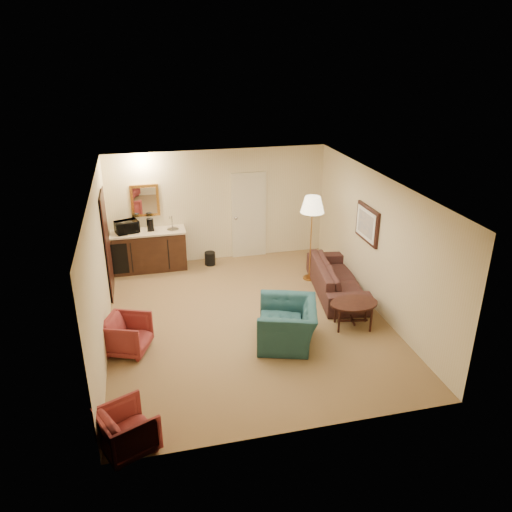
# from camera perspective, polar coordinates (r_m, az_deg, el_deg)

# --- Properties ---
(ground) EXTENTS (6.00, 6.00, 0.00)m
(ground) POSITION_cam_1_polar(r_m,az_deg,el_deg) (9.40, -1.00, -7.25)
(ground) COLOR olive
(ground) RESTS_ON ground
(room_walls) EXTENTS (5.02, 6.01, 2.61)m
(room_walls) POSITION_cam_1_polar(r_m,az_deg,el_deg) (9.35, -2.68, 4.16)
(room_walls) COLOR beige
(room_walls) RESTS_ON ground
(wetbar_cabinet) EXTENTS (1.64, 0.58, 0.92)m
(wetbar_cabinet) POSITION_cam_1_polar(r_m,az_deg,el_deg) (11.47, -12.07, 0.64)
(wetbar_cabinet) COLOR #331C10
(wetbar_cabinet) RESTS_ON ground
(sofa) EXTENTS (0.95, 2.27, 0.86)m
(sofa) POSITION_cam_1_polar(r_m,az_deg,el_deg) (10.31, 9.28, -1.96)
(sofa) COLOR black
(sofa) RESTS_ON ground
(teal_armchair) EXTENTS (1.02, 1.28, 0.97)m
(teal_armchair) POSITION_cam_1_polar(r_m,az_deg,el_deg) (8.51, 3.61, -7.01)
(teal_armchair) COLOR #204E52
(teal_armchair) RESTS_ON ground
(rose_chair_near) EXTENTS (0.83, 0.85, 0.69)m
(rose_chair_near) POSITION_cam_1_polar(r_m,az_deg,el_deg) (8.60, -14.48, -8.53)
(rose_chair_near) COLOR maroon
(rose_chair_near) RESTS_ON ground
(rose_chair_far) EXTENTS (0.81, 0.83, 0.66)m
(rose_chair_far) POSITION_cam_1_polar(r_m,az_deg,el_deg) (6.78, -14.46, -18.49)
(rose_chair_far) COLOR maroon
(rose_chair_far) RESTS_ON ground
(coffee_table) EXTENTS (0.97, 0.74, 0.50)m
(coffee_table) POSITION_cam_1_polar(r_m,az_deg,el_deg) (9.21, 11.03, -6.60)
(coffee_table) COLOR black
(coffee_table) RESTS_ON ground
(floor_lamp) EXTENTS (0.50, 0.50, 1.88)m
(floor_lamp) POSITION_cam_1_polar(r_m,az_deg,el_deg) (10.64, 6.30, 1.98)
(floor_lamp) COLOR #BB833E
(floor_lamp) RESTS_ON ground
(waste_bin) EXTENTS (0.28, 0.28, 0.31)m
(waste_bin) POSITION_cam_1_polar(r_m,az_deg,el_deg) (11.62, -5.28, -0.28)
(waste_bin) COLOR black
(waste_bin) RESTS_ON ground
(microwave) EXTENTS (0.54, 0.41, 0.33)m
(microwave) POSITION_cam_1_polar(r_m,az_deg,el_deg) (11.27, -14.57, 3.38)
(microwave) COLOR black
(microwave) RESTS_ON wetbar_cabinet
(coffee_maker) EXTENTS (0.17, 0.17, 0.28)m
(coffee_maker) POSITION_cam_1_polar(r_m,az_deg,el_deg) (11.28, -11.99, 3.52)
(coffee_maker) COLOR black
(coffee_maker) RESTS_ON wetbar_cabinet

